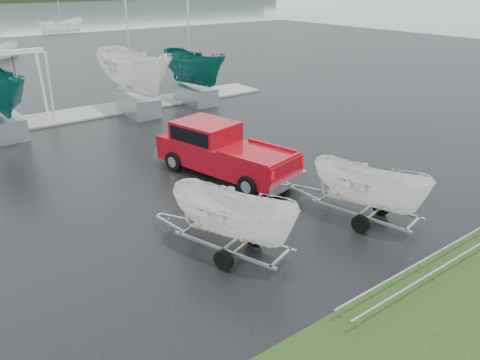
% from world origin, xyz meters
% --- Properties ---
extents(ground_plane, '(120.00, 120.00, 0.00)m').
position_xyz_m(ground_plane, '(0.00, 0.00, 0.00)').
color(ground_plane, black).
rests_on(ground_plane, ground).
extents(dock, '(30.00, 3.00, 0.12)m').
position_xyz_m(dock, '(0.00, 13.00, 0.05)').
color(dock, gray).
rests_on(dock, ground).
extents(pickup_truck, '(3.58, 6.73, 2.13)m').
position_xyz_m(pickup_truck, '(3.65, 0.19, 1.11)').
color(pickup_truck, maroon).
rests_on(pickup_truck, ground).
extents(trailer_hitched, '(1.98, 3.78, 4.66)m').
position_xyz_m(trailer_hitched, '(5.20, -6.35, 2.53)').
color(trailer_hitched, '#999CA1').
rests_on(trailer_hitched, ground).
extents(trailer_parked, '(2.31, 3.79, 4.76)m').
position_xyz_m(trailer_parked, '(0.35, -5.36, 2.59)').
color(trailer_parked, '#999CA1').
rests_on(trailer_parked, ground).
extents(boat_hoist, '(3.30, 2.18, 4.12)m').
position_xyz_m(boat_hoist, '(-1.15, 13.00, 2.67)').
color(boat_hoist, silver).
rests_on(boat_hoist, ground).
extents(keelboat_2, '(2.84, 3.20, 11.03)m').
position_xyz_m(keelboat_2, '(5.00, 11.00, 4.53)').
color(keelboat_2, '#999CA1').
rests_on(keelboat_2, ground).
extents(keelboat_3, '(2.38, 3.20, 10.55)m').
position_xyz_m(keelboat_3, '(9.29, 11.30, 3.78)').
color(keelboat_3, '#999CA1').
rests_on(keelboat_3, ground).
extents(mast_rack_2, '(7.00, 0.56, 0.06)m').
position_xyz_m(mast_rack_2, '(4.00, -9.50, 0.35)').
color(mast_rack_2, '#999CA1').
rests_on(mast_rack_2, ground).
extents(moored_boat_2, '(2.85, 2.87, 10.78)m').
position_xyz_m(moored_boat_2, '(3.73, 40.91, 0.01)').
color(moored_boat_2, silver).
rests_on(moored_boat_2, ground).
extents(moored_boat_3, '(3.59, 3.53, 11.84)m').
position_xyz_m(moored_boat_3, '(17.19, 64.67, 0.00)').
color(moored_boat_3, silver).
rests_on(moored_boat_3, ground).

